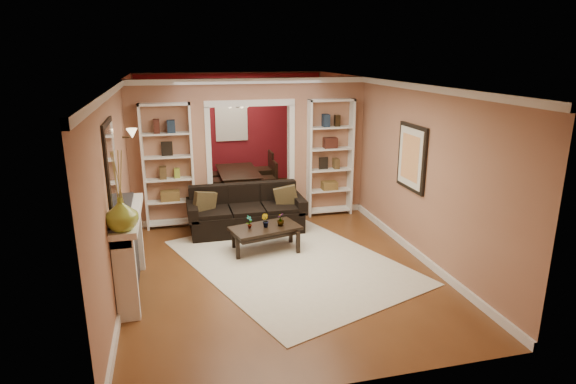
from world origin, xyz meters
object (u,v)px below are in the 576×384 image
object	(u,v)px
coffee_table	(265,239)
dining_table	(240,182)
sofa	(246,210)
bookshelf_left	(168,167)
bookshelf_right	(330,158)
fireplace	(131,253)

from	to	relation	value
coffee_table	dining_table	bearing A→B (deg)	74.63
dining_table	sofa	bearing A→B (deg)	174.52
coffee_table	bookshelf_left	xyz separation A→B (m)	(-1.48, 1.57, 0.94)
bookshelf_right	coffee_table	bearing A→B (deg)	-135.92
coffee_table	bookshelf_left	distance (m)	2.35
coffee_table	bookshelf_right	distance (m)	2.45
sofa	coffee_table	distance (m)	1.02
dining_table	bookshelf_left	bearing A→B (deg)	139.53
sofa	bookshelf_left	bearing A→B (deg)	156.37
sofa	bookshelf_right	distance (m)	2.01
bookshelf_left	bookshelf_right	bearing A→B (deg)	0.00
sofa	dining_table	xyz separation A→B (m)	(0.23, 2.40, -0.13)
bookshelf_right	fireplace	xyz separation A→B (m)	(-3.64, -2.53, -0.57)
fireplace	bookshelf_left	bearing A→B (deg)	77.95
coffee_table	bookshelf_right	xyz separation A→B (m)	(1.62, 1.57, 0.94)
coffee_table	bookshelf_right	size ratio (longest dim) A/B	0.48
coffee_table	fireplace	world-z (taller)	fireplace
bookshelf_left	dining_table	size ratio (longest dim) A/B	1.45
bookshelf_left	bookshelf_right	distance (m)	3.10
sofa	bookshelf_left	size ratio (longest dim) A/B	0.91
coffee_table	fireplace	distance (m)	2.26
bookshelf_right	sofa	bearing A→B (deg)	-161.90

